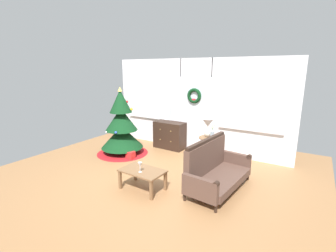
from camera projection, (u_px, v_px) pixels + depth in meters
ground_plane at (153, 175)px, 5.29m from camera, size 6.76×6.76×0.00m
back_wall_with_door at (195, 105)px, 6.72m from camera, size 5.20×0.19×2.55m
christmas_tree at (122, 129)px, 6.52m from camera, size 1.39×1.39×1.81m
dresser_cabinet at (170, 135)px, 7.02m from camera, size 0.92×0.47×0.78m
settee_sofa at (215, 170)px, 4.65m from camera, size 0.85×1.67×0.96m
side_table at (209, 145)px, 5.83m from camera, size 0.50×0.48×0.67m
table_lamp at (208, 125)px, 5.78m from camera, size 0.28×0.28×0.44m
flower_vase at (212, 134)px, 5.66m from camera, size 0.11×0.10×0.35m
coffee_table at (142, 173)px, 4.60m from camera, size 0.86×0.55×0.39m
wine_glass at (140, 165)px, 4.46m from camera, size 0.08×0.08×0.20m
gift_box at (131, 155)px, 6.22m from camera, size 0.20×0.18×0.20m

